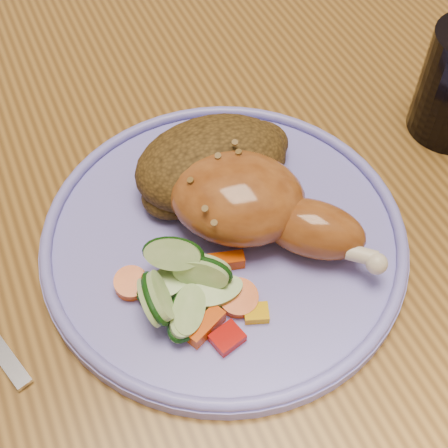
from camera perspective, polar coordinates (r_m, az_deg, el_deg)
The scene contains 8 objects.
ground at distance 1.27m, azimuth 0.29°, elevation -15.72°, with size 4.00×4.00×0.00m, color brown.
dining_table at distance 0.69m, azimuth 0.52°, elevation 4.52°, with size 0.90×1.40×0.75m.
chair_far at distance 1.26m, azimuth -11.99°, elevation 18.87°, with size 0.42×0.42×0.91m.
plate at distance 0.53m, azimuth 0.00°, elevation -1.36°, with size 0.31×0.31×0.01m, color #7671D1.
plate_rim at distance 0.52m, azimuth 0.00°, elevation -0.66°, with size 0.31×0.31×0.01m, color #7671D1.
chicken_leg at distance 0.51m, azimuth 2.87°, elevation 1.78°, with size 0.17×0.18×0.06m.
rice_pilaf at distance 0.54m, azimuth -0.90°, elevation 5.59°, with size 0.15×0.10×0.06m.
vegetable_pile at distance 0.48m, azimuth -3.40°, elevation -6.16°, with size 0.11×0.11×0.05m.
Camera 1 is at (-0.19, -0.42, 1.19)m, focal length 50.00 mm.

